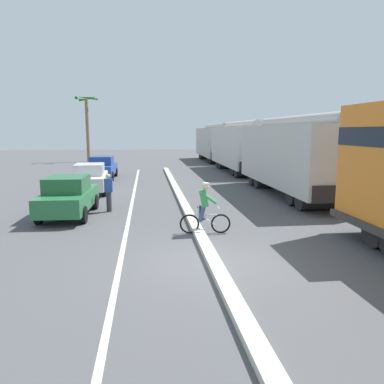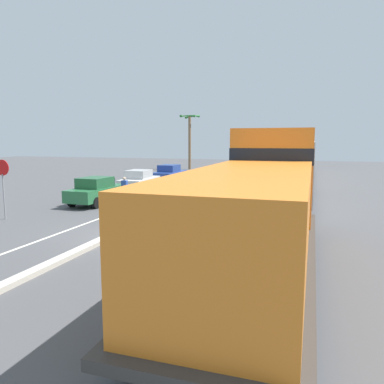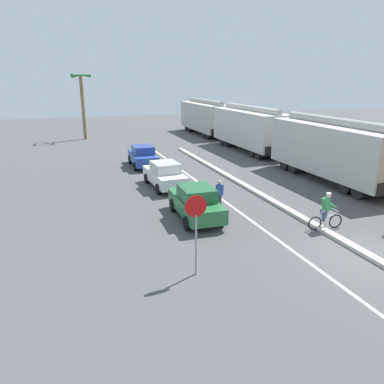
# 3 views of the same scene
# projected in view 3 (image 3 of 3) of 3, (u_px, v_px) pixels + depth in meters

# --- Properties ---
(ground_plane) EXTENTS (120.00, 120.00, 0.00)m
(ground_plane) POSITION_uv_depth(u_px,v_px,m) (366.00, 256.00, 14.39)
(ground_plane) COLOR #4C4C4F
(median_curb) EXTENTS (0.36, 36.00, 0.16)m
(median_curb) POSITION_uv_depth(u_px,v_px,m) (281.00, 206.00, 19.79)
(median_curb) COLOR beige
(median_curb) RESTS_ON ground
(lane_stripe) EXTENTS (0.14, 36.00, 0.01)m
(lane_stripe) POSITION_uv_depth(u_px,v_px,m) (240.00, 212.00, 19.05)
(lane_stripe) COLOR silver
(lane_stripe) RESTS_ON ground
(hopper_car_lead) EXTENTS (2.90, 10.60, 4.18)m
(hopper_car_lead) POSITION_uv_depth(u_px,v_px,m) (333.00, 150.00, 24.39)
(hopper_car_lead) COLOR beige
(hopper_car_lead) RESTS_ON ground
(hopper_car_middle) EXTENTS (2.90, 10.60, 4.18)m
(hopper_car_middle) POSITION_uv_depth(u_px,v_px,m) (250.00, 129.00, 34.87)
(hopper_car_middle) COLOR beige
(hopper_car_middle) RESTS_ON ground
(hopper_car_trailing) EXTENTS (2.90, 10.60, 4.18)m
(hopper_car_trailing) POSITION_uv_depth(u_px,v_px,m) (205.00, 117.00, 45.35)
(hopper_car_trailing) COLOR beige
(hopper_car_trailing) RESTS_ON ground
(parked_car_green) EXTENTS (1.94, 4.25, 1.62)m
(parked_car_green) POSITION_uv_depth(u_px,v_px,m) (196.00, 202.00, 18.05)
(parked_car_green) COLOR #286B3D
(parked_car_green) RESTS_ON ground
(parked_car_white) EXTENTS (1.98, 4.27, 1.62)m
(parked_car_white) POSITION_uv_depth(u_px,v_px,m) (165.00, 175.00, 23.26)
(parked_car_white) COLOR silver
(parked_car_white) RESTS_ON ground
(parked_car_blue) EXTENTS (1.91, 4.24, 1.62)m
(parked_car_blue) POSITION_uv_depth(u_px,v_px,m) (143.00, 156.00, 28.91)
(parked_car_blue) COLOR #28479E
(parked_car_blue) RESTS_ON ground
(cyclist) EXTENTS (1.71, 0.49, 1.71)m
(cyclist) POSITION_uv_depth(u_px,v_px,m) (326.00, 212.00, 16.72)
(cyclist) COLOR black
(cyclist) RESTS_ON ground
(stop_sign) EXTENTS (0.76, 0.08, 2.88)m
(stop_sign) POSITION_uv_depth(u_px,v_px,m) (196.00, 220.00, 12.49)
(stop_sign) COLOR gray
(stop_sign) RESTS_ON ground
(palm_tree_near) EXTENTS (2.25, 2.25, 7.18)m
(palm_tree_near) POSITION_uv_depth(u_px,v_px,m) (82.00, 93.00, 40.80)
(palm_tree_near) COLOR #846647
(palm_tree_near) RESTS_ON ground
(pedestrian_by_cars) EXTENTS (0.34, 0.22, 1.62)m
(pedestrian_by_cars) POSITION_uv_depth(u_px,v_px,m) (219.00, 195.00, 19.11)
(pedestrian_by_cars) COLOR #33333D
(pedestrian_by_cars) RESTS_ON ground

